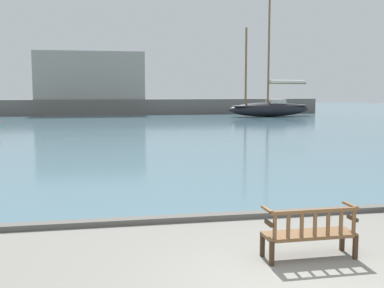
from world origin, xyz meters
TOP-DOWN VIEW (x-y plane):
  - ground_plane at (0.00, 0.00)m, footprint 160.00×160.00m
  - harbor_water at (0.00, 44.00)m, footprint 100.00×80.00m
  - quay_edge_kerb at (0.00, 3.85)m, footprint 40.00×0.30m
  - park_bench at (0.67, 1.09)m, footprint 1.61×0.54m
  - sailboat_mid_starboard at (14.43, 40.42)m, footprint 9.43×3.45m
  - far_breakwater at (-1.64, 47.16)m, footprint 44.09×2.40m

SIDE VIEW (x-z plane):
  - ground_plane at x=0.00m, z-range 0.00..0.00m
  - harbor_water at x=0.00m, z-range 0.00..0.08m
  - quay_edge_kerb at x=0.00m, z-range 0.00..0.12m
  - park_bench at x=0.67m, z-range 0.01..0.93m
  - sailboat_mid_starboard at x=14.43m, z-range -5.02..7.08m
  - far_breakwater at x=-1.64m, z-range -1.20..5.70m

